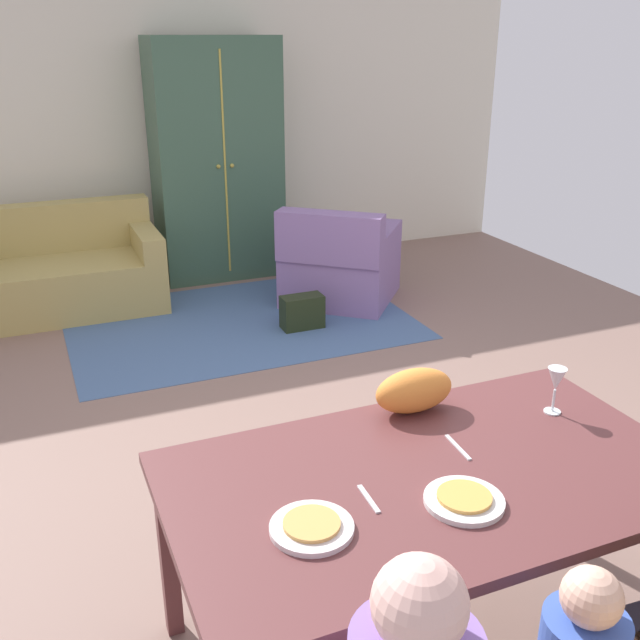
# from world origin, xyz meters

# --- Properties ---
(ground_plane) EXTENTS (7.06, 6.10, 0.02)m
(ground_plane) POSITION_xyz_m (0.00, 0.45, -0.01)
(ground_plane) COLOR #806258
(back_wall) EXTENTS (7.06, 0.10, 2.70)m
(back_wall) POSITION_xyz_m (0.00, 3.55, 1.35)
(back_wall) COLOR beige
(back_wall) RESTS_ON ground_plane
(dining_table) EXTENTS (1.76, 1.00, 0.76)m
(dining_table) POSITION_xyz_m (-0.16, -1.48, 0.69)
(dining_table) COLOR brown
(dining_table) RESTS_ON ground_plane
(plate_near_man) EXTENTS (0.25, 0.25, 0.02)m
(plate_near_man) POSITION_xyz_m (-0.64, -1.60, 0.77)
(plate_near_man) COLOR silver
(plate_near_man) RESTS_ON dining_table
(pizza_near_man) EXTENTS (0.17, 0.17, 0.01)m
(pizza_near_man) POSITION_xyz_m (-0.64, -1.60, 0.78)
(pizza_near_man) COLOR tan
(pizza_near_man) RESTS_ON plate_near_man
(plate_near_child) EXTENTS (0.25, 0.25, 0.02)m
(plate_near_child) POSITION_xyz_m (-0.16, -1.66, 0.77)
(plate_near_child) COLOR silver
(plate_near_child) RESTS_ON dining_table
(pizza_near_child) EXTENTS (0.17, 0.17, 0.01)m
(pizza_near_child) POSITION_xyz_m (-0.16, -1.66, 0.78)
(pizza_near_child) COLOR gold
(pizza_near_child) RESTS_ON plate_near_child
(wine_glass) EXTENTS (0.07, 0.07, 0.19)m
(wine_glass) POSITION_xyz_m (0.48, -1.30, 0.89)
(wine_glass) COLOR silver
(wine_glass) RESTS_ON dining_table
(fork) EXTENTS (0.02, 0.15, 0.01)m
(fork) POSITION_xyz_m (-0.42, -1.53, 0.76)
(fork) COLOR silver
(fork) RESTS_ON dining_table
(knife) EXTENTS (0.03, 0.17, 0.01)m
(knife) POSITION_xyz_m (-0.00, -1.38, 0.76)
(knife) COLOR silver
(knife) RESTS_ON dining_table
(cat) EXTENTS (0.32, 0.16, 0.17)m
(cat) POSITION_xyz_m (-0.01, -1.08, 0.84)
(cat) COLOR orange
(cat) RESTS_ON dining_table
(area_rug) EXTENTS (2.60, 1.80, 0.01)m
(area_rug) POSITION_xyz_m (0.17, 1.89, 0.00)
(area_rug) COLOR #445F88
(area_rug) RESTS_ON ground_plane
(couch) EXTENTS (1.67, 0.86, 0.82)m
(couch) POSITION_xyz_m (-1.13, 2.75, 0.30)
(couch) COLOR tan
(couch) RESTS_ON ground_plane
(armchair) EXTENTS (1.20, 1.21, 0.82)m
(armchair) POSITION_xyz_m (1.09, 2.05, 0.32)
(armchair) COLOR #84659A
(armchair) RESTS_ON ground_plane
(armoire) EXTENTS (1.10, 0.59, 2.10)m
(armoire) POSITION_xyz_m (0.38, 3.16, 1.05)
(armoire) COLOR #395842
(armoire) RESTS_ON ground_plane
(handbag) EXTENTS (0.32, 0.16, 0.26)m
(handbag) POSITION_xyz_m (0.58, 1.59, 0.13)
(handbag) COLOR black
(handbag) RESTS_ON ground_plane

